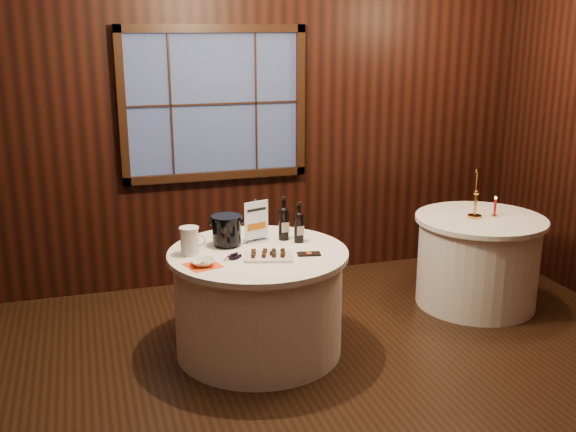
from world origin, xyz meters
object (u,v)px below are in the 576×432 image
object	(u,v)px
grape_bunch	(236,257)
brass_candlestick	(476,200)
chocolate_plate	(269,255)
main_table	(259,301)
chocolate_box	(309,254)
sign_stand	(256,228)
glass_pitcher	(190,241)
ice_bucket	(227,230)
cracker_bowl	(203,262)
side_table	(478,260)
port_bottle_left	(284,221)
red_candle	(495,209)
port_bottle_right	(299,225)

from	to	relation	value
grape_bunch	brass_candlestick	distance (m)	2.17
chocolate_plate	main_table	bearing A→B (deg)	101.37
main_table	chocolate_box	world-z (taller)	chocolate_box
sign_stand	chocolate_plate	bearing A→B (deg)	-108.60
chocolate_box	glass_pitcher	world-z (taller)	glass_pitcher
chocolate_box	grape_bunch	size ratio (longest dim) A/B	0.97
ice_bucket	cracker_bowl	bearing A→B (deg)	-123.55
side_table	cracker_bowl	xyz separation A→B (m)	(-2.43, -0.48, 0.40)
chocolate_plate	glass_pitcher	bearing A→B (deg)	154.76
main_table	side_table	size ratio (longest dim) A/B	1.19
ice_bucket	glass_pitcher	distance (m)	0.31
grape_bunch	sign_stand	bearing A→B (deg)	55.65
main_table	chocolate_plate	xyz separation A→B (m)	(0.03, -0.16, 0.40)
sign_stand	glass_pitcher	size ratio (longest dim) A/B	1.65
port_bottle_left	chocolate_box	xyz separation A→B (m)	(0.07, -0.39, -0.14)
ice_bucket	red_candle	distance (m)	2.30
grape_bunch	glass_pitcher	xyz separation A→B (m)	(-0.28, 0.20, 0.08)
main_table	ice_bucket	distance (m)	0.56
chocolate_box	glass_pitcher	size ratio (longest dim) A/B	0.82
red_candle	cracker_bowl	bearing A→B (deg)	-169.51
chocolate_box	grape_bunch	xyz separation A→B (m)	(-0.51, 0.06, 0.01)
sign_stand	ice_bucket	world-z (taller)	sign_stand
sign_stand	ice_bucket	size ratio (longest dim) A/B	1.43
side_table	cracker_bowl	bearing A→B (deg)	-168.72
port_bottle_left	grape_bunch	size ratio (longest dim) A/B	1.98
main_table	glass_pitcher	world-z (taller)	glass_pitcher
sign_stand	port_bottle_right	xyz separation A→B (m)	(0.30, -0.10, 0.02)
sign_stand	ice_bucket	xyz separation A→B (m)	(-0.22, -0.03, 0.01)
chocolate_plate	grape_bunch	bearing A→B (deg)	170.44
port_bottle_right	port_bottle_left	bearing A→B (deg)	132.38
cracker_bowl	red_candle	bearing A→B (deg)	10.49
ice_bucket	brass_candlestick	distance (m)	2.13
sign_stand	chocolate_plate	xyz separation A→B (m)	(-0.01, -0.37, -0.09)
side_table	brass_candlestick	xyz separation A→B (m)	(-0.06, 0.01, 0.53)
chocolate_plate	red_candle	world-z (taller)	red_candle
side_table	glass_pitcher	bearing A→B (deg)	-174.78
side_table	port_bottle_left	xyz separation A→B (m)	(-1.75, -0.10, 0.52)
chocolate_box	side_table	bearing A→B (deg)	26.37
glass_pitcher	red_candle	xyz separation A→B (m)	(2.59, 0.21, -0.03)
main_table	grape_bunch	bearing A→B (deg)	-146.48
port_bottle_left	ice_bucket	size ratio (longest dim) A/B	1.46
glass_pitcher	port_bottle_left	bearing A→B (deg)	27.49
chocolate_plate	port_bottle_right	bearing A→B (deg)	41.43
chocolate_box	red_candle	bearing A→B (deg)	24.99
main_table	sign_stand	xyz separation A→B (m)	(0.04, 0.21, 0.49)
glass_pitcher	brass_candlestick	world-z (taller)	brass_candlestick
chocolate_box	cracker_bowl	bearing A→B (deg)	-169.75
port_bottle_left	grape_bunch	xyz separation A→B (m)	(-0.44, -0.33, -0.12)
grape_bunch	cracker_bowl	distance (m)	0.25
main_table	brass_candlestick	xyz separation A→B (m)	(1.94, 0.31, 0.53)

